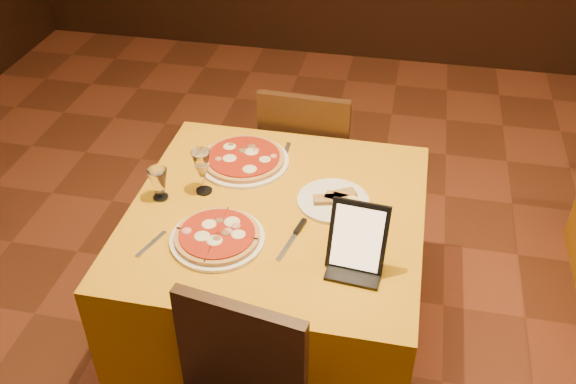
% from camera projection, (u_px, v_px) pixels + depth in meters
% --- Properties ---
extents(main_table, '(1.10, 1.10, 0.75)m').
position_uv_depth(main_table, '(277.00, 281.00, 2.64)').
color(main_table, orange).
rests_on(main_table, floor).
extents(chair_main_far, '(0.40, 0.40, 0.91)m').
position_uv_depth(chair_main_far, '(311.00, 159.00, 3.21)').
color(chair_main_far, black).
rests_on(chair_main_far, floor).
extents(pizza_near, '(0.34, 0.34, 0.03)m').
position_uv_depth(pizza_near, '(217.00, 237.00, 2.27)').
color(pizza_near, white).
rests_on(pizza_near, main_table).
extents(pizza_far, '(0.38, 0.38, 0.03)m').
position_uv_depth(pizza_far, '(244.00, 160.00, 2.66)').
color(pizza_far, white).
rests_on(pizza_far, main_table).
extents(cutlet_dish, '(0.28, 0.28, 0.03)m').
position_uv_depth(cutlet_dish, '(333.00, 199.00, 2.45)').
color(cutlet_dish, white).
rests_on(cutlet_dish, main_table).
extents(wine_glass, '(0.09, 0.09, 0.19)m').
position_uv_depth(wine_glass, '(202.00, 172.00, 2.45)').
color(wine_glass, '#E7C183').
rests_on(wine_glass, main_table).
extents(water_glass, '(0.07, 0.07, 0.13)m').
position_uv_depth(water_glass, '(159.00, 184.00, 2.44)').
color(water_glass, white).
rests_on(water_glass, main_table).
extents(tablet, '(0.20, 0.12, 0.23)m').
position_uv_depth(tablet, '(358.00, 237.00, 2.11)').
color(tablet, black).
rests_on(tablet, main_table).
extents(knife, '(0.06, 0.22, 0.01)m').
position_uv_depth(knife, '(291.00, 242.00, 2.27)').
color(knife, '#A8A8AE').
rests_on(knife, main_table).
extents(fork_near, '(0.07, 0.15, 0.01)m').
position_uv_depth(fork_near, '(151.00, 244.00, 2.26)').
color(fork_near, silver).
rests_on(fork_near, main_table).
extents(fork_far, '(0.02, 0.16, 0.01)m').
position_uv_depth(fork_far, '(286.00, 153.00, 2.72)').
color(fork_far, silver).
rests_on(fork_far, main_table).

